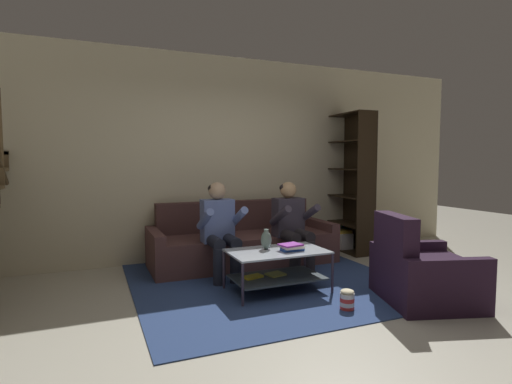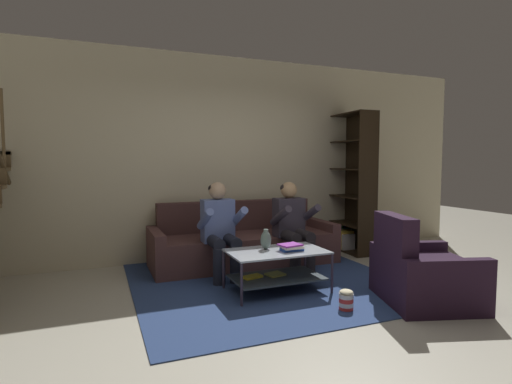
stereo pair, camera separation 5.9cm
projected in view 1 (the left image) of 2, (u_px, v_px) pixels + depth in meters
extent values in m
plane|color=#BAB5A2|center=(304.00, 313.00, 3.68)|extent=(16.80, 16.80, 0.00)
cube|color=beige|center=(222.00, 158.00, 5.83)|extent=(8.40, 0.12, 2.90)
cylinder|color=brown|center=(1.00, 128.00, 4.52)|extent=(0.04, 0.04, 0.90)
cube|color=#4E302F|center=(244.00, 249.00, 5.41)|extent=(2.23, 0.89, 0.42)
cube|color=#422928|center=(235.00, 215.00, 5.70)|extent=(2.23, 0.18, 0.42)
cube|color=#4E302F|center=(155.00, 252.00, 4.95)|extent=(0.13, 0.89, 0.54)
cube|color=#4E302F|center=(319.00, 238.00, 5.86)|extent=(0.13, 0.89, 0.54)
cylinder|color=black|center=(219.00, 267.00, 4.50)|extent=(0.14, 0.14, 0.42)
cylinder|color=black|center=(236.00, 265.00, 4.57)|extent=(0.14, 0.14, 0.42)
cylinder|color=black|center=(215.00, 242.00, 4.64)|extent=(0.14, 0.42, 0.14)
cylinder|color=black|center=(231.00, 241.00, 4.72)|extent=(0.14, 0.42, 0.14)
cube|color=#5B6DA8|center=(217.00, 221.00, 4.85)|extent=(0.38, 0.22, 0.52)
cylinder|color=#5B6DA8|center=(205.00, 219.00, 4.61)|extent=(0.09, 0.49, 0.31)
cylinder|color=#5B6DA8|center=(238.00, 217.00, 4.76)|extent=(0.09, 0.49, 0.31)
sphere|color=tan|center=(217.00, 191.00, 4.83)|extent=(0.21, 0.21, 0.21)
ellipsoid|color=black|center=(217.00, 189.00, 4.84)|extent=(0.21, 0.21, 0.13)
cylinder|color=black|center=(295.00, 259.00, 4.87)|extent=(0.14, 0.14, 0.42)
cylinder|color=black|center=(309.00, 257.00, 4.94)|extent=(0.14, 0.14, 0.42)
cylinder|color=black|center=(288.00, 236.00, 5.01)|extent=(0.14, 0.42, 0.14)
cylinder|color=black|center=(302.00, 235.00, 5.09)|extent=(0.14, 0.42, 0.14)
cube|color=#36303C|center=(288.00, 217.00, 5.23)|extent=(0.38, 0.22, 0.50)
cylinder|color=#36303C|center=(280.00, 216.00, 4.98)|extent=(0.09, 0.49, 0.31)
cylinder|color=#36303C|center=(309.00, 214.00, 5.13)|extent=(0.09, 0.49, 0.31)
sphere|color=tan|center=(288.00, 190.00, 5.20)|extent=(0.21, 0.21, 0.21)
ellipsoid|color=black|center=(288.00, 188.00, 5.21)|extent=(0.21, 0.21, 0.13)
cube|color=#B0BAC5|center=(277.00, 251.00, 4.27)|extent=(1.04, 0.61, 0.02)
cube|color=#354146|center=(277.00, 277.00, 4.29)|extent=(0.96, 0.56, 0.02)
cylinder|color=#362B39|center=(243.00, 284.00, 3.82)|extent=(0.03, 0.03, 0.45)
cylinder|color=#362B39|center=(332.00, 273.00, 4.21)|extent=(0.03, 0.03, 0.45)
cylinder|color=#362B39|center=(224.00, 269.00, 4.36)|extent=(0.03, 0.03, 0.45)
cylinder|color=#362B39|center=(305.00, 260.00, 4.75)|extent=(0.03, 0.03, 0.45)
cube|color=gold|center=(253.00, 277.00, 4.23)|extent=(0.22, 0.15, 0.03)
cube|color=#A8A944|center=(276.00, 274.00, 4.33)|extent=(0.22, 0.19, 0.02)
cube|color=navy|center=(262.00, 278.00, 4.77)|extent=(3.00, 3.19, 0.01)
cube|color=slate|center=(262.00, 278.00, 4.77)|extent=(1.65, 1.76, 0.00)
ellipsoid|color=#566960|center=(266.00, 240.00, 4.32)|extent=(0.12, 0.12, 0.20)
cylinder|color=#566960|center=(266.00, 231.00, 4.32)|extent=(0.05, 0.05, 0.04)
cube|color=blue|center=(292.00, 249.00, 4.26)|extent=(0.24, 0.13, 0.03)
cube|color=silver|center=(292.00, 247.00, 4.26)|extent=(0.22, 0.17, 0.03)
cube|color=purple|center=(291.00, 245.00, 4.25)|extent=(0.26, 0.22, 0.02)
cube|color=black|center=(331.00, 181.00, 6.70)|extent=(0.33, 0.04, 2.13)
cube|color=black|center=(367.00, 184.00, 5.77)|extent=(0.33, 0.04, 2.13)
cube|color=black|center=(356.00, 183.00, 6.29)|extent=(0.07, 1.01, 2.13)
cube|color=black|center=(347.00, 249.00, 6.32)|extent=(0.37, 0.98, 0.02)
cube|color=black|center=(347.00, 223.00, 6.28)|extent=(0.37, 0.98, 0.02)
cube|color=black|center=(348.00, 196.00, 6.25)|extent=(0.37, 0.98, 0.02)
cube|color=black|center=(348.00, 169.00, 6.22)|extent=(0.37, 0.98, 0.02)
cube|color=black|center=(349.00, 142.00, 6.19)|extent=(0.37, 0.98, 0.02)
cube|color=black|center=(349.00, 115.00, 6.15)|extent=(0.37, 0.98, 0.02)
cube|color=orange|center=(330.00, 234.00, 6.71)|extent=(0.22, 0.07, 0.30)
cube|color=red|center=(333.00, 235.00, 6.65)|extent=(0.25, 0.07, 0.32)
cube|color=#334FB2|center=(336.00, 235.00, 6.61)|extent=(0.30, 0.05, 0.31)
cube|color=#2D8653|center=(335.00, 235.00, 6.56)|extent=(0.22, 0.06, 0.34)
cube|color=teal|center=(339.00, 237.00, 6.52)|extent=(0.30, 0.05, 0.30)
cube|color=#B0B33D|center=(339.00, 238.00, 6.48)|extent=(0.26, 0.05, 0.26)
cube|color=silver|center=(342.00, 238.00, 6.44)|extent=(0.30, 0.06, 0.29)
cube|color=#B1AC46|center=(342.00, 238.00, 6.38)|extent=(0.24, 0.05, 0.30)
cube|color=purple|center=(345.00, 241.00, 6.35)|extent=(0.28, 0.05, 0.24)
cube|color=gold|center=(345.00, 240.00, 6.29)|extent=(0.24, 0.06, 0.29)
cube|color=silver|center=(347.00, 242.00, 6.24)|extent=(0.22, 0.05, 0.24)
cube|color=black|center=(426.00, 280.00, 3.97)|extent=(0.99, 0.89, 0.43)
cube|color=black|center=(395.00, 237.00, 3.90)|extent=(0.35, 0.69, 0.45)
cube|color=black|center=(449.00, 288.00, 3.58)|extent=(0.82, 0.35, 0.53)
cube|color=black|center=(408.00, 265.00, 4.35)|extent=(0.82, 0.35, 0.53)
cylinder|color=red|center=(347.00, 308.00, 3.76)|extent=(0.13, 0.13, 0.04)
cylinder|color=white|center=(347.00, 304.00, 3.76)|extent=(0.13, 0.13, 0.04)
cylinder|color=red|center=(347.00, 300.00, 3.76)|extent=(0.13, 0.13, 0.04)
cylinder|color=white|center=(347.00, 295.00, 3.75)|extent=(0.13, 0.13, 0.04)
ellipsoid|color=beige|center=(347.00, 292.00, 3.75)|extent=(0.13, 0.13, 0.05)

